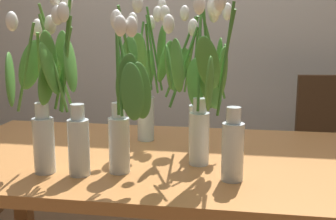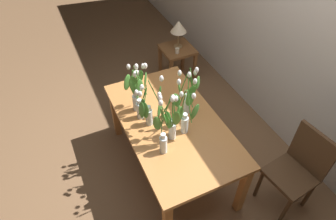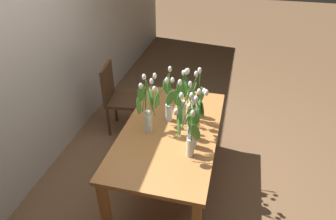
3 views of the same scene
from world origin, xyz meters
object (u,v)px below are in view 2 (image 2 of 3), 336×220
object	(u,v)px
tulip_vase_2	(189,95)
table_lamp	(179,27)
tulip_vase_3	(171,121)
tulip_vase_1	(138,99)
tulip_vase_6	(148,109)
tulip_vase_5	(137,91)
side_table	(177,55)
dining_chair	(299,167)
tulip_vase_4	(164,136)
pillar_candle	(177,51)
dining_table	(172,128)
tulip_vase_0	(185,114)

from	to	relation	value
tulip_vase_2	table_lamp	world-z (taller)	tulip_vase_2
tulip_vase_3	tulip_vase_1	bearing A→B (deg)	-160.02
table_lamp	tulip_vase_6	bearing A→B (deg)	-35.66
tulip_vase_5	side_table	distance (m)	1.58
tulip_vase_1	tulip_vase_3	size ratio (longest dim) A/B	1.05
tulip_vase_1	dining_chair	distance (m)	1.63
tulip_vase_4	pillar_candle	xyz separation A→B (m)	(-1.58, 0.91, -0.33)
dining_table	tulip_vase_0	size ratio (longest dim) A/B	2.93
tulip_vase_0	tulip_vase_3	xyz separation A→B (m)	(0.04, -0.16, 0.01)
tulip_vase_1	tulip_vase_5	world-z (taller)	tulip_vase_1
pillar_candle	tulip_vase_3	bearing A→B (deg)	-28.31
tulip_vase_3	dining_chair	xyz separation A→B (m)	(0.65, 1.01, -0.45)
tulip_vase_3	side_table	bearing A→B (deg)	151.61
dining_table	tulip_vase_2	size ratio (longest dim) A/B	2.80
tulip_vase_6	pillar_candle	world-z (taller)	tulip_vase_6
tulip_vase_0	tulip_vase_5	bearing A→B (deg)	-148.15
tulip_vase_2	side_table	xyz separation A→B (m)	(-1.36, 0.56, -0.54)
tulip_vase_2	side_table	bearing A→B (deg)	157.49
side_table	table_lamp	xyz separation A→B (m)	(-0.03, 0.02, 0.42)
tulip_vase_5	tulip_vase_4	bearing A→B (deg)	1.82
tulip_vase_6	pillar_candle	distance (m)	1.61
tulip_vase_2	tulip_vase_4	world-z (taller)	tulip_vase_2
tulip_vase_3	side_table	xyz separation A→B (m)	(-1.60, 0.86, -0.55)
dining_table	pillar_candle	xyz separation A→B (m)	(-1.31, 0.70, -0.06)
tulip_vase_4	side_table	xyz separation A→B (m)	(-1.68, 0.97, -0.49)
table_lamp	tulip_vase_0	bearing A→B (deg)	-24.57
tulip_vase_1	table_lamp	world-z (taller)	tulip_vase_1
dining_table	dining_chair	size ratio (longest dim) A/B	1.72
tulip_vase_3	tulip_vase_5	world-z (taller)	tulip_vase_5
tulip_vase_4	table_lamp	bearing A→B (deg)	149.92
tulip_vase_0	table_lamp	world-z (taller)	tulip_vase_0
tulip_vase_2	tulip_vase_4	size ratio (longest dim) A/B	1.00
tulip_vase_2	dining_chair	bearing A→B (deg)	38.50
tulip_vase_0	tulip_vase_1	size ratio (longest dim) A/B	0.93
dining_chair	pillar_candle	size ratio (longest dim) A/B	12.40
tulip_vase_1	tulip_vase_2	size ratio (longest dim) A/B	1.03
tulip_vase_2	tulip_vase_5	bearing A→B (deg)	-120.81
dining_chair	tulip_vase_5	bearing A→B (deg)	-135.26
tulip_vase_1	pillar_candle	distance (m)	1.49
dining_table	side_table	distance (m)	1.62
tulip_vase_4	dining_chair	bearing A→B (deg)	63.05
tulip_vase_6	side_table	distance (m)	1.77
side_table	tulip_vase_3	bearing A→B (deg)	-28.39
tulip_vase_0	tulip_vase_2	distance (m)	0.25
tulip_vase_4	dining_table	bearing A→B (deg)	142.31
tulip_vase_0	table_lamp	xyz separation A→B (m)	(-1.59, 0.73, -0.11)
tulip_vase_0	tulip_vase_4	distance (m)	0.29
dining_table	tulip_vase_4	size ratio (longest dim) A/B	2.81
pillar_candle	tulip_vase_0	bearing A→B (deg)	-23.96
tulip_vase_5	tulip_vase_6	world-z (taller)	tulip_vase_5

